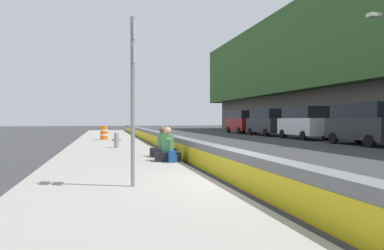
{
  "coord_description": "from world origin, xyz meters",
  "views": [
    {
      "loc": [
        -7.43,
        3.0,
        1.57
      ],
      "look_at": [
        8.95,
        -1.14,
        1.3
      ],
      "focal_mm": 32.76,
      "sensor_mm": 36.0,
      "label": 1
    }
  ],
  "objects_px": {
    "parked_car_fourth": "(304,122)",
    "parked_car_far": "(242,121)",
    "fire_hydrant": "(116,139)",
    "seated_person_middle": "(163,147)",
    "parked_car_third": "(364,123)",
    "backpack": "(172,156)",
    "seated_person_foreground": "(168,150)",
    "route_sign_post": "(133,89)",
    "parked_car_midline": "(267,122)",
    "construction_barrel": "(104,133)"
  },
  "relations": [
    {
      "from": "parked_car_fourth",
      "to": "parked_car_far",
      "type": "relative_size",
      "value": 1.01
    },
    {
      "from": "fire_hydrant",
      "to": "seated_person_middle",
      "type": "bearing_deg",
      "value": -161.51
    },
    {
      "from": "parked_car_third",
      "to": "backpack",
      "type": "bearing_deg",
      "value": 116.58
    },
    {
      "from": "seated_person_foreground",
      "to": "route_sign_post",
      "type": "bearing_deg",
      "value": 160.63
    },
    {
      "from": "route_sign_post",
      "to": "parked_car_far",
      "type": "height_order",
      "value": "route_sign_post"
    },
    {
      "from": "route_sign_post",
      "to": "seated_person_middle",
      "type": "distance_m",
      "value": 6.25
    },
    {
      "from": "fire_hydrant",
      "to": "parked_car_midline",
      "type": "distance_m",
      "value": 19.49
    },
    {
      "from": "backpack",
      "to": "parked_car_fourth",
      "type": "height_order",
      "value": "parked_car_fourth"
    },
    {
      "from": "seated_person_middle",
      "to": "parked_car_third",
      "type": "height_order",
      "value": "parked_car_third"
    },
    {
      "from": "backpack",
      "to": "parked_car_fourth",
      "type": "xyz_separation_m",
      "value": [
        13.13,
        -13.09,
        1.02
      ]
    },
    {
      "from": "parked_car_third",
      "to": "parked_car_fourth",
      "type": "bearing_deg",
      "value": 0.21
    },
    {
      "from": "fire_hydrant",
      "to": "seated_person_middle",
      "type": "xyz_separation_m",
      "value": [
        -4.71,
        -1.57,
        -0.08
      ]
    },
    {
      "from": "seated_person_foreground",
      "to": "parked_car_fourth",
      "type": "bearing_deg",
      "value": -46.04
    },
    {
      "from": "parked_car_far",
      "to": "parked_car_midline",
      "type": "bearing_deg",
      "value": -178.65
    },
    {
      "from": "seated_person_foreground",
      "to": "parked_car_midline",
      "type": "relative_size",
      "value": 0.23
    },
    {
      "from": "seated_person_foreground",
      "to": "parked_car_third",
      "type": "xyz_separation_m",
      "value": [
        6.11,
        -13.17,
        0.85
      ]
    },
    {
      "from": "route_sign_post",
      "to": "parked_car_far",
      "type": "distance_m",
      "value": 32.76
    },
    {
      "from": "fire_hydrant",
      "to": "construction_barrel",
      "type": "distance_m",
      "value": 7.44
    },
    {
      "from": "construction_barrel",
      "to": "fire_hydrant",
      "type": "bearing_deg",
      "value": -175.43
    },
    {
      "from": "backpack",
      "to": "construction_barrel",
      "type": "height_order",
      "value": "construction_barrel"
    },
    {
      "from": "seated_person_foreground",
      "to": "construction_barrel",
      "type": "distance_m",
      "value": 13.72
    },
    {
      "from": "route_sign_post",
      "to": "seated_person_foreground",
      "type": "bearing_deg",
      "value": -19.37
    },
    {
      "from": "fire_hydrant",
      "to": "parked_car_fourth",
      "type": "xyz_separation_m",
      "value": [
        6.53,
        -14.66,
        0.77
      ]
    },
    {
      "from": "route_sign_post",
      "to": "backpack",
      "type": "height_order",
      "value": "route_sign_post"
    },
    {
      "from": "parked_car_midline",
      "to": "parked_car_third",
      "type": "bearing_deg",
      "value": -179.71
    },
    {
      "from": "fire_hydrant",
      "to": "parked_car_far",
      "type": "relative_size",
      "value": 0.17
    },
    {
      "from": "parked_car_third",
      "to": "parked_car_midline",
      "type": "relative_size",
      "value": 1.0
    },
    {
      "from": "fire_hydrant",
      "to": "seated_person_middle",
      "type": "relative_size",
      "value": 0.75
    },
    {
      "from": "backpack",
      "to": "construction_barrel",
      "type": "xyz_separation_m",
      "value": [
        14.01,
        2.17,
        0.28
      ]
    },
    {
      "from": "seated_person_middle",
      "to": "parked_car_fourth",
      "type": "relative_size",
      "value": 0.23
    },
    {
      "from": "parked_car_third",
      "to": "construction_barrel",
      "type": "bearing_deg",
      "value": 64.0
    },
    {
      "from": "seated_person_foreground",
      "to": "backpack",
      "type": "relative_size",
      "value": 2.91
    },
    {
      "from": "fire_hydrant",
      "to": "parked_car_midline",
      "type": "height_order",
      "value": "parked_car_midline"
    },
    {
      "from": "fire_hydrant",
      "to": "parked_car_far",
      "type": "bearing_deg",
      "value": -37.53
    },
    {
      "from": "fire_hydrant",
      "to": "parked_car_midline",
      "type": "xyz_separation_m",
      "value": [
        12.86,
        -14.62,
        0.77
      ]
    },
    {
      "from": "seated_person_foreground",
      "to": "fire_hydrant",
      "type": "bearing_deg",
      "value": 13.83
    },
    {
      "from": "seated_person_middle",
      "to": "construction_barrel",
      "type": "height_order",
      "value": "seated_person_middle"
    },
    {
      "from": "seated_person_foreground",
      "to": "seated_person_middle",
      "type": "height_order",
      "value": "seated_person_middle"
    },
    {
      "from": "seated_person_middle",
      "to": "construction_barrel",
      "type": "distance_m",
      "value": 12.31
    },
    {
      "from": "fire_hydrant",
      "to": "parked_car_midline",
      "type": "relative_size",
      "value": 0.17
    },
    {
      "from": "seated_person_middle",
      "to": "parked_car_midline",
      "type": "height_order",
      "value": "parked_car_midline"
    },
    {
      "from": "fire_hydrant",
      "to": "construction_barrel",
      "type": "relative_size",
      "value": 0.93
    },
    {
      "from": "backpack",
      "to": "parked_car_midline",
      "type": "xyz_separation_m",
      "value": [
        19.46,
        -13.04,
        1.02
      ]
    },
    {
      "from": "seated_person_foreground",
      "to": "parked_car_third",
      "type": "bearing_deg",
      "value": -65.13
    },
    {
      "from": "parked_car_midline",
      "to": "seated_person_foreground",
      "type": "bearing_deg",
      "value": 145.41
    },
    {
      "from": "backpack",
      "to": "parked_car_midline",
      "type": "height_order",
      "value": "parked_car_midline"
    },
    {
      "from": "seated_person_middle",
      "to": "construction_barrel",
      "type": "relative_size",
      "value": 1.23
    },
    {
      "from": "parked_car_third",
      "to": "parked_car_midline",
      "type": "height_order",
      "value": "same"
    },
    {
      "from": "construction_barrel",
      "to": "parked_car_far",
      "type": "bearing_deg",
      "value": -52.8
    },
    {
      "from": "construction_barrel",
      "to": "parked_car_far",
      "type": "distance_m",
      "value": 18.94
    }
  ]
}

